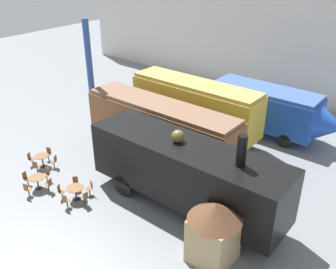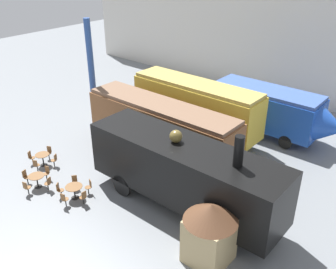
{
  "view_description": "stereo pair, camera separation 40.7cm",
  "coord_description": "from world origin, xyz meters",
  "px_view_note": "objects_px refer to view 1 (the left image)",
  "views": [
    {
      "loc": [
        13.18,
        -15.41,
        12.51
      ],
      "look_at": [
        -0.04,
        1.0,
        1.6
      ],
      "focal_mm": 40.0,
      "sensor_mm": 36.0,
      "label": 1
    },
    {
      "loc": [
        13.5,
        -15.15,
        12.51
      ],
      "look_at": [
        -0.04,
        1.0,
        1.6
      ],
      "focal_mm": 40.0,
      "sensor_mm": 36.0,
      "label": 2
    }
  ],
  "objects_px": {
    "streamlined_locomotive": "(273,109)",
    "ticket_kiosk": "(214,229)",
    "visitor_person": "(104,153)",
    "passenger_coach_vintage": "(195,104)",
    "passenger_coach_wooden": "(161,125)",
    "cafe_table_far": "(42,158)",
    "steam_locomotive": "(186,170)",
    "cafe_table_near": "(37,179)",
    "cafe_table_mid": "(75,190)",
    "cafe_chair_0": "(26,178)"
  },
  "relations": [
    {
      "from": "cafe_table_far",
      "to": "ticket_kiosk",
      "type": "bearing_deg",
      "value": 0.72
    },
    {
      "from": "cafe_chair_0",
      "to": "ticket_kiosk",
      "type": "xyz_separation_m",
      "value": [
        11.37,
        1.93,
        1.16
      ]
    },
    {
      "from": "passenger_coach_wooden",
      "to": "cafe_table_mid",
      "type": "bearing_deg",
      "value": -93.03
    },
    {
      "from": "cafe_table_near",
      "to": "cafe_chair_0",
      "type": "height_order",
      "value": "cafe_chair_0"
    },
    {
      "from": "ticket_kiosk",
      "to": "streamlined_locomotive",
      "type": "bearing_deg",
      "value": 104.48
    },
    {
      "from": "cafe_table_near",
      "to": "cafe_table_mid",
      "type": "distance_m",
      "value": 2.57
    },
    {
      "from": "steam_locomotive",
      "to": "ticket_kiosk",
      "type": "xyz_separation_m",
      "value": [
        3.12,
        -2.22,
        -0.6
      ]
    },
    {
      "from": "cafe_chair_0",
      "to": "ticket_kiosk",
      "type": "relative_size",
      "value": 0.29
    },
    {
      "from": "visitor_person",
      "to": "passenger_coach_vintage",
      "type": "bearing_deg",
      "value": 75.22
    },
    {
      "from": "cafe_table_far",
      "to": "cafe_chair_0",
      "type": "distance_m",
      "value": 2.04
    },
    {
      "from": "cafe_table_mid",
      "to": "streamlined_locomotive",
      "type": "bearing_deg",
      "value": 71.01
    },
    {
      "from": "passenger_coach_vintage",
      "to": "steam_locomotive",
      "type": "bearing_deg",
      "value": -57.88
    },
    {
      "from": "passenger_coach_wooden",
      "to": "cafe_table_far",
      "type": "relative_size",
      "value": 12.6
    },
    {
      "from": "passenger_coach_wooden",
      "to": "cafe_table_mid",
      "type": "height_order",
      "value": "passenger_coach_wooden"
    },
    {
      "from": "cafe_table_mid",
      "to": "cafe_table_far",
      "type": "bearing_deg",
      "value": 168.75
    },
    {
      "from": "passenger_coach_vintage",
      "to": "steam_locomotive",
      "type": "height_order",
      "value": "steam_locomotive"
    },
    {
      "from": "cafe_chair_0",
      "to": "visitor_person",
      "type": "distance_m",
      "value": 4.71
    },
    {
      "from": "visitor_person",
      "to": "ticket_kiosk",
      "type": "relative_size",
      "value": 0.56
    },
    {
      "from": "streamlined_locomotive",
      "to": "ticket_kiosk",
      "type": "height_order",
      "value": "streamlined_locomotive"
    },
    {
      "from": "streamlined_locomotive",
      "to": "cafe_table_mid",
      "type": "distance_m",
      "value": 14.75
    },
    {
      "from": "cafe_table_near",
      "to": "cafe_table_mid",
      "type": "xyz_separation_m",
      "value": [
        2.47,
        0.71,
        0.01
      ]
    },
    {
      "from": "cafe_table_mid",
      "to": "cafe_chair_0",
      "type": "bearing_deg",
      "value": -164.07
    },
    {
      "from": "steam_locomotive",
      "to": "cafe_chair_0",
      "type": "height_order",
      "value": "steam_locomotive"
    },
    {
      "from": "steam_locomotive",
      "to": "ticket_kiosk",
      "type": "relative_size",
      "value": 3.57
    },
    {
      "from": "cafe_table_near",
      "to": "passenger_coach_vintage",
      "type": "bearing_deg",
      "value": 74.66
    },
    {
      "from": "passenger_coach_wooden",
      "to": "cafe_table_mid",
      "type": "relative_size",
      "value": 11.59
    },
    {
      "from": "steam_locomotive",
      "to": "cafe_table_near",
      "type": "relative_size",
      "value": 11.95
    },
    {
      "from": "cafe_table_mid",
      "to": "cafe_table_far",
      "type": "distance_m",
      "value": 4.34
    },
    {
      "from": "visitor_person",
      "to": "streamlined_locomotive",
      "type": "bearing_deg",
      "value": 60.12
    },
    {
      "from": "streamlined_locomotive",
      "to": "steam_locomotive",
      "type": "bearing_deg",
      "value": -88.87
    },
    {
      "from": "passenger_coach_wooden",
      "to": "ticket_kiosk",
      "type": "distance_m",
      "value": 9.67
    },
    {
      "from": "passenger_coach_vintage",
      "to": "cafe_table_mid",
      "type": "relative_size",
      "value": 10.23
    },
    {
      "from": "cafe_table_near",
      "to": "visitor_person",
      "type": "distance_m",
      "value": 4.22
    },
    {
      "from": "passenger_coach_wooden",
      "to": "cafe_table_near",
      "type": "relative_size",
      "value": 12.07
    },
    {
      "from": "streamlined_locomotive",
      "to": "steam_locomotive",
      "type": "height_order",
      "value": "steam_locomotive"
    },
    {
      "from": "streamlined_locomotive",
      "to": "passenger_coach_wooden",
      "type": "relative_size",
      "value": 0.87
    },
    {
      "from": "streamlined_locomotive",
      "to": "cafe_table_near",
      "type": "distance_m",
      "value": 16.36
    },
    {
      "from": "passenger_coach_vintage",
      "to": "passenger_coach_wooden",
      "type": "relative_size",
      "value": 0.88
    },
    {
      "from": "passenger_coach_wooden",
      "to": "cafe_chair_0",
      "type": "relative_size",
      "value": 12.44
    },
    {
      "from": "visitor_person",
      "to": "ticket_kiosk",
      "type": "bearing_deg",
      "value": -13.87
    },
    {
      "from": "steam_locomotive",
      "to": "visitor_person",
      "type": "xyz_separation_m",
      "value": [
        -6.28,
        0.11,
        -1.35
      ]
    },
    {
      "from": "cafe_table_near",
      "to": "cafe_table_far",
      "type": "distance_m",
      "value": 2.37
    },
    {
      "from": "streamlined_locomotive",
      "to": "cafe_table_mid",
      "type": "height_order",
      "value": "streamlined_locomotive"
    },
    {
      "from": "streamlined_locomotive",
      "to": "steam_locomotive",
      "type": "relative_size",
      "value": 0.88
    },
    {
      "from": "cafe_table_mid",
      "to": "ticket_kiosk",
      "type": "bearing_deg",
      "value": 7.04
    },
    {
      "from": "passenger_coach_wooden",
      "to": "visitor_person",
      "type": "distance_m",
      "value": 3.99
    },
    {
      "from": "cafe_table_mid",
      "to": "cafe_chair_0",
      "type": "height_order",
      "value": "cafe_chair_0"
    },
    {
      "from": "steam_locomotive",
      "to": "cafe_table_near",
      "type": "distance_m",
      "value": 8.6
    },
    {
      "from": "passenger_coach_wooden",
      "to": "cafe_table_mid",
      "type": "xyz_separation_m",
      "value": [
        -0.36,
        -6.77,
        -1.45
      ]
    },
    {
      "from": "passenger_coach_vintage",
      "to": "visitor_person",
      "type": "relative_size",
      "value": 5.66
    }
  ]
}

